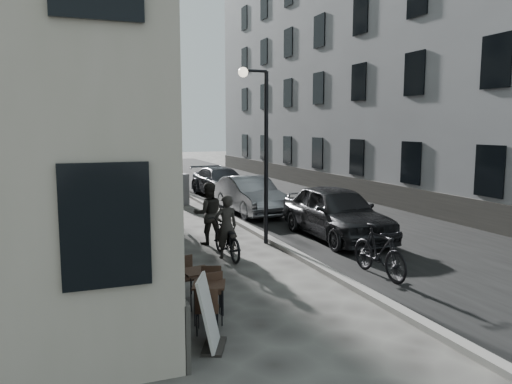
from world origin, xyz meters
TOP-DOWN VIEW (x-y plane):
  - ground at (0.00, 0.00)m, footprint 120.00×120.00m
  - road at (3.85, 16.00)m, footprint 7.30×60.00m
  - kerb at (0.20, 16.00)m, footprint 0.25×60.00m
  - building_left at (-6.00, 16.50)m, footprint 4.00×35.00m
  - building_right at (9.50, 16.50)m, footprint 4.00×35.00m
  - streetlamp_near at (-0.17, 6.00)m, footprint 0.90×0.28m
  - streetlamp_far at (-0.17, 18.00)m, footprint 0.90×0.28m
  - tree_near at (-0.10, 21.00)m, footprint 2.40×2.40m
  - tree_far at (-0.10, 27.00)m, footprint 2.40×2.40m
  - bistro_set_a at (-3.18, 0.80)m, footprint 0.81×1.43m
  - bistro_set_b at (-3.18, 1.63)m, footprint 0.66×1.45m
  - bistro_set_c at (-3.52, 3.04)m, footprint 0.64×1.52m
  - sign_board at (-3.47, -0.28)m, footprint 0.63×0.74m
  - utility_cabinet at (-0.80, 14.34)m, footprint 0.73×1.02m
  - bicycle at (-1.59, 4.85)m, footprint 0.73×1.96m
  - cyclist_rider at (-1.59, 4.85)m, footprint 0.62×0.42m
  - pedestrian_near at (-1.61, 6.52)m, footprint 0.94×0.76m
  - pedestrian_mid at (-2.44, 9.27)m, footprint 1.39×1.26m
  - pedestrian_far at (-3.60, 8.36)m, footprint 1.15×0.68m
  - car_near at (2.30, 5.89)m, footprint 2.02×4.83m
  - car_mid at (1.32, 11.01)m, footprint 1.73×4.51m
  - car_far at (1.70, 16.18)m, footprint 2.39×5.03m
  - moped at (1.20, 2.00)m, footprint 0.62×1.99m

SIDE VIEW (x-z plane):
  - ground at x=0.00m, z-range 0.00..0.00m
  - road at x=3.85m, z-range 0.00..0.00m
  - kerb at x=0.20m, z-range 0.00..0.12m
  - bistro_set_a at x=-3.18m, z-range 0.01..0.83m
  - bistro_set_b at x=-3.18m, z-range 0.01..0.84m
  - bistro_set_c at x=-3.52m, z-range 0.01..0.90m
  - sign_board at x=-3.47m, z-range -0.11..1.04m
  - bicycle at x=-1.59m, z-range 0.00..1.02m
  - moped at x=1.20m, z-range 0.00..1.19m
  - utility_cabinet at x=-0.80m, z-range 0.00..1.38m
  - car_far at x=1.70m, z-range 0.00..1.42m
  - car_mid at x=1.32m, z-range 0.00..1.47m
  - car_near at x=2.30m, z-range 0.00..1.64m
  - cyclist_rider at x=-1.59m, z-range 0.00..1.67m
  - pedestrian_near at x=-1.61m, z-range 0.00..1.82m
  - pedestrian_far at x=-3.60m, z-range 0.00..1.84m
  - pedestrian_mid at x=-2.44m, z-range 0.00..1.88m
  - streetlamp_near at x=-0.17m, z-range 0.62..5.71m
  - streetlamp_far at x=-0.17m, z-range 0.62..5.71m
  - tree_near at x=-0.10m, z-range 1.81..7.51m
  - tree_far at x=-0.10m, z-range 1.81..7.51m
  - building_left at x=-6.00m, z-range 0.00..16.00m
  - building_right at x=9.50m, z-range 0.00..16.00m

